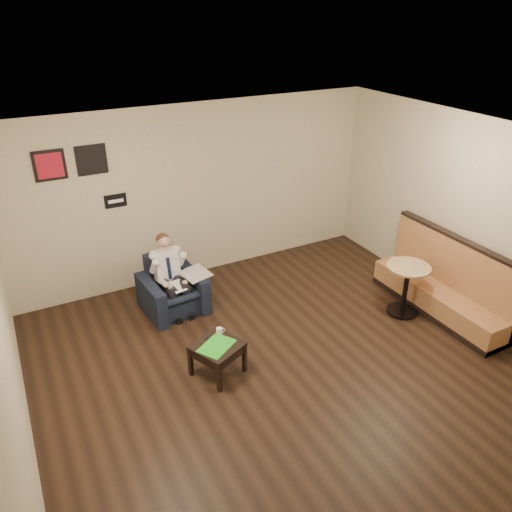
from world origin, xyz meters
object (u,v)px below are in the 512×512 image
cafe_table (405,289)px  smartphone (210,338)px  seated_man (175,280)px  banquette (442,277)px  side_table (218,359)px  green_folder (217,346)px  coffee_mug (219,331)px  armchair (173,286)px

cafe_table → smartphone: bearing=176.2°
seated_man → banquette: (3.42, -1.75, 0.01)m
seated_man → cafe_table: seated_man is taller
side_table → green_folder: size_ratio=1.22×
side_table → coffee_mug: coffee_mug is taller
armchair → green_folder: armchair is taller
armchair → smartphone: size_ratio=6.27×
armchair → coffee_mug: 1.44m
smartphone → banquette: 3.47m
green_folder → banquette: 3.46m
green_folder → banquette: size_ratio=0.19×
armchair → coffee_mug: size_ratio=9.23×
banquette → cafe_table: (-0.46, 0.21, -0.18)m
smartphone → cafe_table: cafe_table is taller
armchair → cafe_table: bearing=-33.8°
armchair → green_folder: (-0.02, -1.64, 0.03)m
cafe_table → seated_man: bearing=152.5°
armchair → seated_man: size_ratio=0.75×
side_table → smartphone: size_ratio=3.93×
seated_man → cafe_table: (2.96, -1.54, -0.17)m
coffee_mug → smartphone: bearing=-173.0°
side_table → banquette: (3.43, -0.25, 0.35)m
green_folder → smartphone: size_ratio=3.21×
smartphone → coffee_mug: bearing=-7.1°
cafe_table → side_table: bearing=179.3°
coffee_mug → armchair: bearing=94.4°
armchair → seated_man: bearing=-90.0°
armchair → smartphone: bearing=-95.6°
seated_man → side_table: size_ratio=2.12×
side_table → armchair: bearing=90.0°
banquette → smartphone: bearing=173.2°
armchair → side_table: bearing=-94.8°
coffee_mug → cafe_table: cafe_table is taller
coffee_mug → cafe_table: size_ratio=0.12×
side_table → cafe_table: (2.97, -0.04, 0.17)m
side_table → green_folder: (-0.02, -0.03, 0.22)m
armchair → seated_man: seated_man is taller
smartphone → armchair: bearing=75.1°
armchair → coffee_mug: (0.11, -1.43, 0.07)m
green_folder → cafe_table: size_ratio=0.56×
banquette → cafe_table: size_ratio=2.89×
green_folder → seated_man: bearing=88.9°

